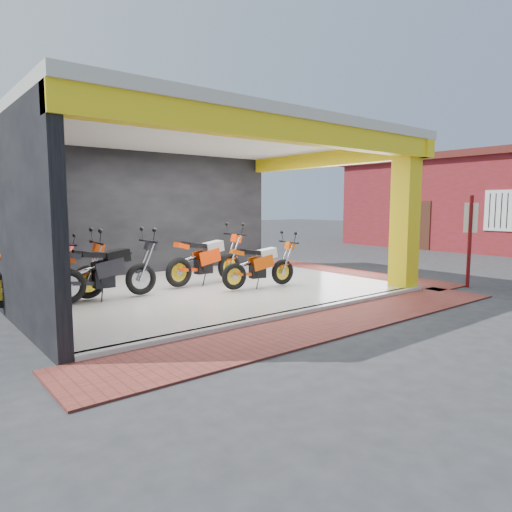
{
  "coord_description": "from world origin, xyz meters",
  "views": [
    {
      "loc": [
        -5.72,
        -6.94,
        2.02
      ],
      "look_at": [
        0.53,
        0.85,
        0.9
      ],
      "focal_mm": 32.0,
      "sensor_mm": 36.0,
      "label": 1
    }
  ],
  "objects": [
    {
      "name": "ground",
      "position": [
        0.0,
        0.0,
        0.0
      ],
      "size": [
        80.0,
        80.0,
        0.0
      ],
      "primitive_type": "plane",
      "color": "#2D2D30",
      "rests_on": "ground"
    },
    {
      "name": "showroom_floor",
      "position": [
        0.0,
        2.0,
        0.05
      ],
      "size": [
        8.0,
        6.0,
        0.1
      ],
      "primitive_type": "cube",
      "color": "white",
      "rests_on": "ground"
    },
    {
      "name": "showroom_ceiling",
      "position": [
        0.0,
        2.0,
        3.6
      ],
      "size": [
        8.4,
        6.4,
        0.2
      ],
      "primitive_type": "cube",
      "color": "beige",
      "rests_on": "corner_column"
    },
    {
      "name": "back_wall",
      "position": [
        0.0,
        5.1,
        1.75
      ],
      "size": [
        8.2,
        0.2,
        3.5
      ],
      "primitive_type": "cube",
      "color": "black",
      "rests_on": "ground"
    },
    {
      "name": "left_wall",
      "position": [
        -4.1,
        2.0,
        1.75
      ],
      "size": [
        0.2,
        6.2,
        3.5
      ],
      "primitive_type": "cube",
      "color": "black",
      "rests_on": "ground"
    },
    {
      "name": "corner_column",
      "position": [
        3.75,
        -0.75,
        1.75
      ],
      "size": [
        0.5,
        0.5,
        3.5
      ],
      "primitive_type": "cube",
      "color": "yellow",
      "rests_on": "ground"
    },
    {
      "name": "header_beam_front",
      "position": [
        0.0,
        -1.0,
        3.3
      ],
      "size": [
        8.4,
        0.3,
        0.4
      ],
      "primitive_type": "cube",
      "color": "yellow",
      "rests_on": "corner_column"
    },
    {
      "name": "header_beam_right",
      "position": [
        4.0,
        2.0,
        3.3
      ],
      "size": [
        0.3,
        6.4,
        0.4
      ],
      "primitive_type": "cube",
      "color": "yellow",
      "rests_on": "corner_column"
    },
    {
      "name": "floor_kerb",
      "position": [
        0.0,
        -1.02,
        0.05
      ],
      "size": [
        8.0,
        0.2,
        0.1
      ],
      "primitive_type": "cube",
      "color": "white",
      "rests_on": "ground"
    },
    {
      "name": "paver_front",
      "position": [
        0.0,
        -1.8,
        0.01
      ],
      "size": [
        9.0,
        1.4,
        0.03
      ],
      "primitive_type": "cube",
      "color": "brown",
      "rests_on": "ground"
    },
    {
      "name": "paver_right",
      "position": [
        4.8,
        2.0,
        0.01
      ],
      "size": [
        1.4,
        7.0,
        0.03
      ],
      "primitive_type": "cube",
      "color": "brown",
      "rests_on": "ground"
    },
    {
      "name": "red_building",
      "position": [
        16.0,
        2.0,
        2.16
      ],
      "size": [
        6.4,
        14.4,
        4.3
      ],
      "color": "maroon",
      "rests_on": "ground"
    },
    {
      "name": "signpost",
      "position": [
        5.29,
        -1.56,
        1.23
      ],
      "size": [
        0.09,
        0.31,
        2.25
      ],
      "rotation": [
        0.0,
        0.0,
        0.23
      ],
      "color": "#5F0E11",
      "rests_on": "ground"
    },
    {
      "name": "moto_hero",
      "position": [
        1.54,
        1.08,
        0.72
      ],
      "size": [
        2.11,
        1.0,
        1.25
      ],
      "primitive_type": null,
      "rotation": [
        0.0,
        0.0,
        -0.12
      ],
      "color": "#EA5109",
      "rests_on": "showroom_floor"
    },
    {
      "name": "moto_row_a",
      "position": [
        0.91,
        2.4,
        0.81
      ],
      "size": [
        2.37,
        1.01,
        1.42
      ],
      "primitive_type": null,
      "rotation": [
        0.0,
        0.0,
        0.07
      ],
      "color": "#FF3D0A",
      "rests_on": "showroom_floor"
    },
    {
      "name": "moto_row_b",
      "position": [
        -1.66,
        2.0,
        0.79
      ],
      "size": [
        2.29,
        0.88,
        1.39
      ],
      "primitive_type": null,
      "rotation": [
        0.0,
        0.0,
        -0.02
      ],
      "color": "black",
      "rests_on": "showroom_floor"
    },
    {
      "name": "moto_row_c",
      "position": [
        -2.66,
        2.3,
        0.8
      ],
      "size": [
        2.32,
        0.97,
        1.39
      ],
      "primitive_type": null,
      "rotation": [
        0.0,
        0.0,
        -0.05
      ],
      "color": "#FF4A0A",
      "rests_on": "showroom_floor"
    },
    {
      "name": "moto_row_d",
      "position": [
        -2.8,
        4.73,
        0.74
      ],
      "size": [
        2.22,
        1.21,
        1.29
      ],
      "primitive_type": null,
      "rotation": [
        0.0,
        0.0,
        -0.21
      ],
      "color": "red",
      "rests_on": "showroom_floor"
    },
    {
      "name": "moto_row_e",
      "position": [
        -2.8,
        3.67,
        0.71
      ],
      "size": [
        2.13,
        1.52,
        1.23
      ],
      "primitive_type": null,
      "rotation": [
        0.0,
        0.0,
        0.44
      ],
      "color": "#B0121B",
      "rests_on": "showroom_floor"
    }
  ]
}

